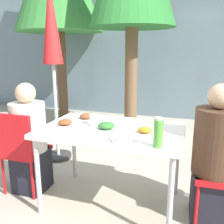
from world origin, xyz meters
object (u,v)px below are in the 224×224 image
at_px(chair_left, 21,147).
at_px(chair_right, 219,162).
at_px(person_right, 214,160).
at_px(person_left, 30,142).
at_px(drinking_cup, 93,120).
at_px(closed_umbrella, 52,36).
at_px(salad_bowl, 122,138).
at_px(bottle, 158,133).

relative_size(chair_left, chair_right, 1.00).
relative_size(chair_right, person_right, 0.72).
height_order(person_left, person_right, person_right).
distance_m(person_right, drinking_cup, 1.10).
bearing_deg(closed_umbrella, person_right, -20.81).
xyz_separation_m(chair_left, drinking_cup, (0.74, 0.13, 0.31)).
height_order(person_left, closed_umbrella, closed_umbrella).
relative_size(chair_left, salad_bowl, 5.17).
relative_size(drinking_cup, salad_bowl, 0.62).
bearing_deg(person_right, bottle, 38.67).
bearing_deg(drinking_cup, bottle, -28.51).
bearing_deg(salad_bowl, person_right, 25.68).
xyz_separation_m(chair_left, closed_umbrella, (-0.11, 0.88, 1.12)).
xyz_separation_m(chair_right, person_right, (-0.05, -0.08, 0.05)).
xyz_separation_m(chair_right, bottle, (-0.47, -0.45, 0.36)).
bearing_deg(bottle, closed_umbrella, 143.65).
bearing_deg(closed_umbrella, salad_bowl, -41.23).
bearing_deg(bottle, chair_left, 170.82).
height_order(chair_left, closed_umbrella, closed_umbrella).
height_order(person_right, closed_umbrella, closed_umbrella).
relative_size(person_right, bottle, 5.35).
height_order(person_right, salad_bowl, person_right).
xyz_separation_m(chair_right, drinking_cup, (-1.12, -0.10, 0.31)).
distance_m(person_right, closed_umbrella, 2.31).
xyz_separation_m(chair_right, salad_bowl, (-0.75, -0.42, 0.28)).
xyz_separation_m(person_left, drinking_cup, (0.69, 0.05, 0.28)).
relative_size(person_right, salad_bowl, 7.15).
bearing_deg(person_left, chair_left, -121.92).
xyz_separation_m(chair_left, chair_right, (1.86, 0.23, 0.00)).
distance_m(closed_umbrella, drinking_cup, 1.39).
distance_m(closed_umbrella, bottle, 2.00).
height_order(chair_right, bottle, bottle).
height_order(bottle, drinking_cup, bottle).
bearing_deg(closed_umbrella, drinking_cup, -41.49).
bearing_deg(chair_left, person_right, 2.97).
xyz_separation_m(bottle, drinking_cup, (-0.65, 0.35, -0.06)).
height_order(chair_left, chair_right, same).
bearing_deg(chair_right, chair_left, 4.46).
bearing_deg(chair_right, drinking_cup, 2.54).
bearing_deg(chair_left, drinking_cup, 8.25).
bearing_deg(person_left, chair_right, 3.00).
distance_m(chair_left, drinking_cup, 0.81).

